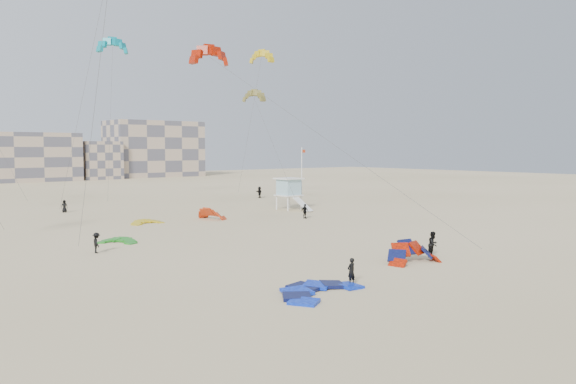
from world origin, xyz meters
TOP-DOWN VIEW (x-y plane):
  - ground at (0.00, 0.00)m, footprint 320.00×320.00m
  - kite_ground_blue at (-1.93, 2.07)m, footprint 6.09×6.27m
  - kite_ground_orange at (8.76, 4.14)m, footprint 4.66×4.67m
  - kite_ground_green at (-4.04, 25.29)m, footprint 4.49×4.47m
  - kite_ground_red_far at (10.65, 34.30)m, footprint 4.59×4.55m
  - kite_ground_yellow at (3.18, 35.25)m, footprint 3.54×3.73m
  - kitesurfer_main at (0.86, 2.39)m, footprint 0.60×0.42m
  - kitesurfer_b at (11.64, 4.65)m, footprint 1.00×0.83m
  - kitesurfer_c at (-7.15, 21.69)m, footprint 0.70×1.08m
  - kitesurfer_d at (19.21, 28.04)m, footprint 0.53×1.03m
  - kitesurfer_e at (-0.33, 51.73)m, footprint 0.90×0.77m
  - kitesurfer_f at (31.16, 53.49)m, footprint 0.82×1.79m
  - kite_fly_orange at (7.93, 29.92)m, footprint 6.87×31.19m
  - kite_fly_olive at (21.55, 41.40)m, footprint 4.96×15.08m
  - kite_fly_yellow at (28.03, 48.53)m, footprint 4.98×8.96m
  - kite_fly_teal_b at (9.81, 60.34)m, footprint 6.86×10.50m
  - lifeguard_tower_near at (23.70, 36.57)m, footprint 3.08×5.76m
  - flagpole at (25.68, 36.28)m, footprint 0.66×0.10m
  - condo_mid at (10.00, 130.00)m, footprint 32.00×16.00m
  - condo_east at (50.00, 132.00)m, footprint 26.00×14.00m
  - condo_fill_right at (32.00, 128.00)m, footprint 10.00×10.00m

SIDE VIEW (x-z plane):
  - ground at x=0.00m, z-range 0.00..0.00m
  - kite_ground_blue at x=-1.93m, z-range -0.42..0.42m
  - kite_ground_orange at x=8.76m, z-range -2.04..2.04m
  - kite_ground_green at x=-4.04m, z-range -0.57..0.57m
  - kite_ground_red_far at x=10.65m, z-range -1.87..1.87m
  - kite_ground_yellow at x=3.18m, z-range -0.63..0.63m
  - kitesurfer_e at x=-0.33m, z-range 0.00..1.57m
  - kitesurfer_c at x=-7.15m, z-range 0.00..1.58m
  - kitesurfer_main at x=0.86m, z-range 0.00..1.58m
  - kitesurfer_d at x=19.21m, z-range 0.00..1.69m
  - kitesurfer_f at x=31.16m, z-range 0.00..1.86m
  - kitesurfer_b at x=11.64m, z-range 0.00..1.88m
  - lifeguard_tower_near at x=23.70m, z-range -0.02..4.16m
  - flagpole at x=25.68m, z-range 0.20..8.38m
  - condo_fill_right at x=32.00m, z-range 0.00..10.00m
  - condo_mid at x=10.00m, z-range 0.00..12.00m
  - condo_east at x=50.00m, z-range 0.00..16.00m
  - kite_fly_olive at x=21.55m, z-range 7.34..22.46m
  - kite_fly_orange at x=7.93m, z-range 8.45..26.22m
  - kite_fly_yellow at x=28.03m, z-range 10.65..32.56m
  - kite_fly_teal_b at x=9.81m, z-range 11.16..34.50m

